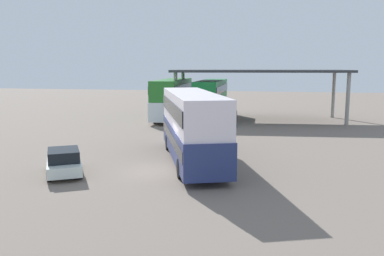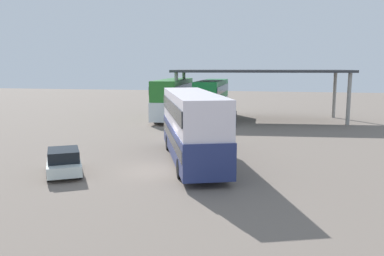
# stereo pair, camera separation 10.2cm
# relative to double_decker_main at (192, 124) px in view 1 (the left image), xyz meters

# --- Properties ---
(ground_plane) EXTENTS (140.00, 140.00, 0.00)m
(ground_plane) POSITION_rel_double_decker_main_xyz_m (-1.17, -2.45, -2.24)
(ground_plane) COLOR #72665B
(double_decker_main) EXTENTS (6.11, 11.39, 4.07)m
(double_decker_main) POSITION_rel_double_decker_main_xyz_m (0.00, 0.00, 0.00)
(double_decker_main) COLOR navy
(double_decker_main) RESTS_ON ground_plane
(parked_hatchback) EXTENTS (3.29, 4.02, 1.35)m
(parked_hatchback) POSITION_rel_double_decker_main_xyz_m (-5.97, -4.11, -1.57)
(parked_hatchback) COLOR silver
(parked_hatchback) RESTS_ON ground_plane
(double_decker_near_canopy) EXTENTS (3.10, 11.63, 4.19)m
(double_decker_near_canopy) POSITION_rel_double_decker_main_xyz_m (-5.81, 18.68, 0.06)
(double_decker_near_canopy) COLOR silver
(double_decker_near_canopy) RESTS_ON ground_plane
(double_decker_mid_row) EXTENTS (2.59, 11.02, 4.09)m
(double_decker_mid_row) POSITION_rel_double_decker_main_xyz_m (-1.77, 19.51, 0.01)
(double_decker_mid_row) COLOR silver
(double_decker_mid_row) RESTS_ON ground_plane
(depot_canopy) EXTENTS (18.28, 8.40, 5.21)m
(depot_canopy) POSITION_rel_double_decker_main_xyz_m (3.19, 19.37, 2.65)
(depot_canopy) COLOR #33353A
(depot_canopy) RESTS_ON ground_plane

